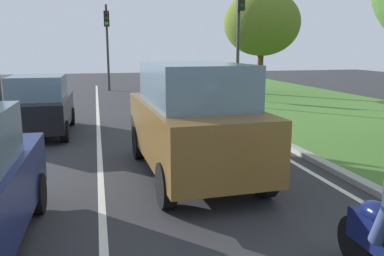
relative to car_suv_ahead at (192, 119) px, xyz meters
name	(u,v)px	position (x,y,z in m)	size (l,w,h in m)	color
ground_plane	(122,132)	(-1.14, 4.60, -1.17)	(60.00, 60.00, 0.00)	#2D2D30
lane_line_center	(99,133)	(-1.84, 4.60, -1.16)	(0.12, 32.00, 0.01)	silver
lane_line_right_edge	(232,127)	(2.46, 4.60, -1.16)	(0.12, 32.00, 0.01)	silver
grass_verge_right	(361,120)	(7.36, 4.60, -1.14)	(9.00, 48.00, 0.06)	#47752D
curb_right	(246,124)	(2.96, 4.60, -1.11)	(0.24, 48.00, 0.12)	#9E9B93
car_suv_ahead	(192,119)	(0.00, 0.00, 0.00)	(2.12, 4.57, 2.28)	brown
car_hatchback_far	(40,105)	(-3.50, 4.87, -0.28)	(1.77, 3.72, 1.78)	black
traffic_light_near_right	(239,24)	(4.15, 8.70, 2.38)	(0.32, 0.50, 5.31)	#2D2D2D
traffic_light_far_median	(107,34)	(-1.09, 17.07, 2.20)	(0.32, 0.50, 5.08)	#2D2D2D
tree_roadside_far	(262,23)	(6.97, 12.91, 2.70)	(4.10, 4.10, 5.62)	#4C331E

